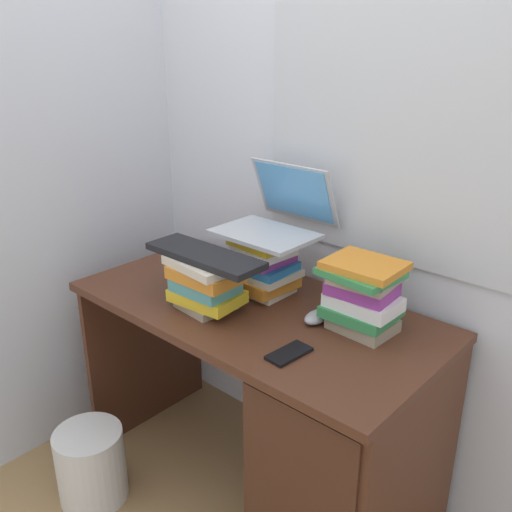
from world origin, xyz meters
TOP-DOWN VIEW (x-y plane):
  - ground_plane at (0.00, 0.00)m, footprint 6.00×6.00m
  - wall_back at (0.00, 0.36)m, footprint 6.00×0.06m
  - wall_left at (-0.83, 0.00)m, footprint 0.05×6.00m
  - desk at (0.32, -0.02)m, footprint 1.26×0.63m
  - book_stack_tall at (-0.05, 0.11)m, footprint 0.22×0.21m
  - book_stack_keyboard_riser at (-0.10, -0.12)m, footprint 0.25×0.19m
  - book_stack_side at (0.35, 0.10)m, footprint 0.24×0.21m
  - laptop at (-0.05, 0.17)m, footprint 0.33×0.32m
  - keyboard at (-0.10, -0.12)m, footprint 0.42×0.15m
  - computer_mouse at (0.22, 0.05)m, footprint 0.06×0.10m
  - mug at (-0.39, 0.03)m, footprint 0.12×0.08m
  - cell_phone at (0.28, -0.16)m, footprint 0.08×0.14m
  - wastebasket at (-0.40, -0.45)m, footprint 0.25×0.25m

SIDE VIEW (x-z plane):
  - ground_plane at x=0.00m, z-range 0.00..0.00m
  - wastebasket at x=-0.40m, z-range 0.00..0.28m
  - desk at x=0.32m, z-range 0.03..0.79m
  - cell_phone at x=0.28m, z-range 0.75..0.76m
  - computer_mouse at x=0.22m, z-range 0.75..0.79m
  - mug at x=-0.39m, z-range 0.75..0.84m
  - book_stack_keyboard_riser at x=-0.10m, z-range 0.76..0.94m
  - book_stack_tall at x=-0.05m, z-range 0.76..0.96m
  - book_stack_side at x=0.35m, z-range 0.76..0.98m
  - keyboard at x=-0.10m, z-range 0.93..0.95m
  - laptop at x=-0.05m, z-range 0.90..1.13m
  - wall_left at x=-0.83m, z-range 0.00..2.60m
  - wall_back at x=0.00m, z-range 0.00..2.60m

